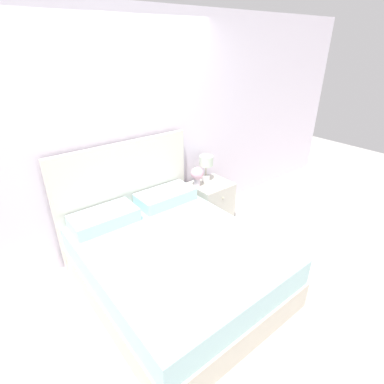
{
  "coord_description": "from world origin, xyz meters",
  "views": [
    {
      "loc": [
        -1.32,
        -2.89,
        2.27
      ],
      "look_at": [
        0.56,
        -0.54,
        0.74
      ],
      "focal_mm": 28.0,
      "sensor_mm": 36.0,
      "label": 1
    }
  ],
  "objects": [
    {
      "name": "bed",
      "position": [
        0.0,
        -0.9,
        0.3
      ],
      "size": [
        1.63,
        1.96,
        1.3
      ],
      "color": "beige",
      "rests_on": "ground_plane"
    },
    {
      "name": "table_lamp",
      "position": [
        1.12,
        -0.13,
        0.81
      ],
      "size": [
        0.18,
        0.18,
        0.35
      ],
      "color": "white",
      "rests_on": "nightstand"
    },
    {
      "name": "teacup",
      "position": [
        1.09,
        -0.33,
        0.6
      ],
      "size": [
        0.1,
        0.1,
        0.07
      ],
      "color": "white",
      "rests_on": "nightstand"
    },
    {
      "name": "flower_vase",
      "position": [
        0.94,
        -0.18,
        0.72
      ],
      "size": [
        0.17,
        0.17,
        0.25
      ],
      "color": "silver",
      "rests_on": "nightstand"
    },
    {
      "name": "ground_plane",
      "position": [
        0.0,
        0.0,
        0.0
      ],
      "size": [
        12.0,
        12.0,
        0.0
      ],
      "primitive_type": "plane",
      "color": "#BCB7B2"
    },
    {
      "name": "wall_back",
      "position": [
        0.0,
        0.07,
        1.3
      ],
      "size": [
        8.0,
        0.06,
        2.6
      ],
      "color": "white",
      "rests_on": "ground_plane"
    },
    {
      "name": "nightstand",
      "position": [
        1.11,
        -0.25,
        0.29
      ],
      "size": [
        0.5,
        0.48,
        0.57
      ],
      "color": "silver",
      "rests_on": "ground_plane"
    }
  ]
}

